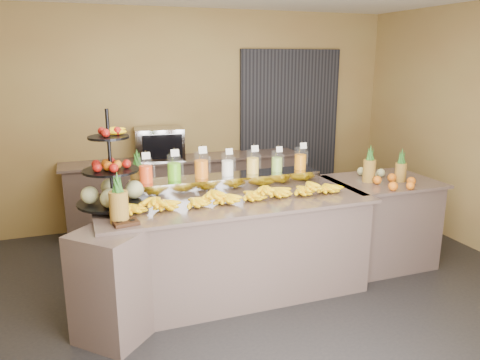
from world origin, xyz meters
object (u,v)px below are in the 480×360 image
right_fruit_pile (389,177)px  fruit_stand (116,183)px  pitcher_tray (228,183)px  oven_warmer (159,144)px  condiment_caddy (126,223)px  banana_heap (236,194)px

right_fruit_pile → fruit_stand: bearing=176.7°
pitcher_tray → oven_warmer: size_ratio=3.08×
pitcher_tray → condiment_caddy: 1.23m
pitcher_tray → right_fruit_pile: size_ratio=4.20×
banana_heap → condiment_caddy: banana_heap is taller
banana_heap → right_fruit_pile: right_fruit_pile is taller
pitcher_tray → oven_warmer: (-0.35, 1.67, 0.13)m
condiment_caddy → oven_warmer: bearing=73.3°
right_fruit_pile → oven_warmer: size_ratio=0.73×
condiment_caddy → right_fruit_pile: right_fruit_pile is taller
condiment_caddy → right_fruit_pile: size_ratio=0.43×
banana_heap → pitcher_tray: bearing=83.2°
fruit_stand → right_fruit_pile: bearing=-11.5°
oven_warmer → banana_heap: bearing=-75.4°
fruit_stand → right_fruit_pile: fruit_stand is taller
banana_heap → right_fruit_pile: bearing=1.0°
pitcher_tray → banana_heap: 0.36m
fruit_stand → condiment_caddy: (0.01, -0.47, -0.20)m
fruit_stand → banana_heap: bearing=-18.4°
pitcher_tray → oven_warmer: oven_warmer is taller
banana_heap → condiment_caddy: bearing=-163.9°
oven_warmer → condiment_caddy: bearing=-100.8°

